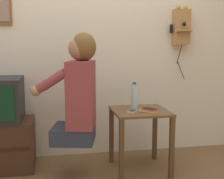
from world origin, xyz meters
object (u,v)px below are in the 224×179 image
cell_phone_held (133,111)px  cell_phone_spare (150,108)px  toothbrush (147,112)px  wall_phone_antique (181,27)px  water_bottle (134,96)px  person (78,91)px

cell_phone_held → cell_phone_spare: (0.19, 0.09, 0.00)m
toothbrush → cell_phone_spare: bearing=12.8°
wall_phone_antique → water_bottle: (-0.60, -0.36, -0.67)m
wall_phone_antique → cell_phone_spare: size_ratio=5.73×
cell_phone_held → toothbrush: toothbrush is taller
wall_phone_antique → person: bearing=-155.0°
wall_phone_antique → cell_phone_held: wall_phone_antique is taller
person → cell_phone_held: (0.48, -0.00, -0.19)m
person → wall_phone_antique: (1.15, 0.54, 0.59)m
toothbrush → person: bearing=120.7°
water_bottle → toothbrush: bearing=-78.2°
water_bottle → toothbrush: (0.05, -0.25, -0.11)m
person → water_bottle: size_ratio=3.87×
cell_phone_spare → water_bottle: bearing=116.4°
water_bottle → wall_phone_antique: bearing=30.5°
toothbrush → cell_phone_held: bearing=96.1°
cell_phone_held → toothbrush: size_ratio=0.91×
cell_phone_held → water_bottle: 0.22m
water_bottle → cell_phone_held: bearing=-109.0°
person → cell_phone_spare: size_ratio=6.89×
person → water_bottle: bearing=-59.3°
person → wall_phone_antique: wall_phone_antique is taller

